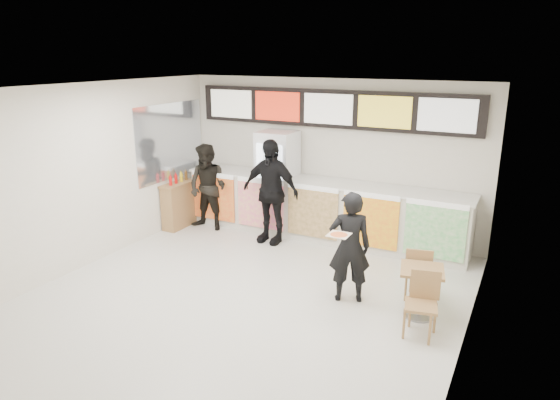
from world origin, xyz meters
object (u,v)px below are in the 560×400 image
Objects in this scene: service_counter at (320,210)px; customer_mid at (270,191)px; condiment_ledge at (179,204)px; customer_left at (208,188)px; cafe_table at (421,283)px; customer_main at (350,247)px; drinks_fridge at (277,182)px.

customer_mid reaches higher than service_counter.
customer_left is at bearing 14.91° from condiment_ledge.
condiment_ledge reaches higher than cafe_table.
customer_main reaches higher than cafe_table.
cafe_table is (3.14, -1.56, -0.50)m from customer_mid.
service_counter reaches higher than condiment_ledge.
customer_left reaches higher than condiment_ledge.
service_counter is at bearing -0.99° from drinks_fridge.
customer_mid is 1.34× the size of cafe_table.
drinks_fridge is at bearing 179.01° from service_counter.
condiment_ledge is (-0.62, -0.16, -0.39)m from customer_left.
drinks_fridge is 1.81× the size of condiment_ledge.
customer_mid is at bearing -74.40° from drinks_fridge.
customer_left reaches higher than service_counter.
service_counter is 5.02× the size of condiment_ledge.
drinks_fridge reaches higher than condiment_ledge.
customer_mid reaches higher than cafe_table.
customer_main is 2.63m from customer_mid.
customer_left is at bearing 148.24° from cafe_table.
condiment_ledge is at bearing -163.80° from customer_left.
service_counter is 1.03m from drinks_fridge.
customer_mid is (1.43, -0.04, 0.11)m from customer_left.
service_counter is 2.84× the size of customer_mid.
condiment_ledge is (-5.19, 1.43, -0.01)m from cafe_table.
cafe_table is 1.33× the size of condiment_ledge.
drinks_fridge is (-0.93, 0.02, 0.43)m from service_counter.
drinks_fridge is 3.14m from customer_main.
cafe_table is 5.38m from condiment_ledge.
drinks_fridge reaches higher than customer_main.
customer_mid is 3.54m from cafe_table.
customer_mid reaches higher than customer_left.
service_counter is 2.53m from customer_main.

